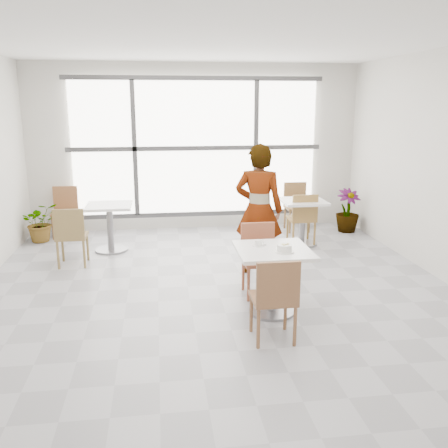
{
  "coord_description": "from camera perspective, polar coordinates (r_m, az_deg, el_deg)",
  "views": [
    {
      "loc": [
        -0.71,
        -5.48,
        2.3
      ],
      "look_at": [
        0.0,
        -0.3,
        1.0
      ],
      "focal_mm": 39.14,
      "sensor_mm": 36.0,
      "label": 1
    }
  ],
  "objects": [
    {
      "name": "chair_far",
      "position": [
        6.01,
        4.13,
        -3.5
      ],
      "size": [
        0.42,
        0.42,
        0.87
      ],
      "color": "#A35639",
      "rests_on": "ground"
    },
    {
      "name": "bg_chair_right_near",
      "position": [
        8.09,
        9.2,
        0.95
      ],
      "size": [
        0.42,
        0.42,
        0.87
      ],
      "rotation": [
        0.0,
        0.0,
        3.14
      ],
      "color": "olive",
      "rests_on": "ground"
    },
    {
      "name": "bg_chair_left_near",
      "position": [
        7.27,
        -17.47,
        -1.01
      ],
      "size": [
        0.42,
        0.42,
        0.87
      ],
      "rotation": [
        0.0,
        0.0,
        3.14
      ],
      "color": "olive",
      "rests_on": "ground"
    },
    {
      "name": "ceiling",
      "position": [
        5.57,
        -0.45,
        21.2
      ],
      "size": [
        7.0,
        7.0,
        0.0
      ],
      "primitive_type": "plane",
      "rotation": [
        3.14,
        0.0,
        0.0
      ],
      "color": "white",
      "rests_on": "ground"
    },
    {
      "name": "main_table",
      "position": [
        5.43,
        5.71,
        -5.19
      ],
      "size": [
        0.8,
        0.8,
        0.75
      ],
      "color": "white",
      "rests_on": "ground"
    },
    {
      "name": "wall_front",
      "position": [
        2.25,
        11.23,
        -7.21
      ],
      "size": [
        6.0,
        0.0,
        6.0
      ],
      "primitive_type": "plane",
      "rotation": [
        -1.57,
        0.0,
        0.0
      ],
      "color": "silver",
      "rests_on": "ground"
    },
    {
      "name": "chair_near",
      "position": [
        4.78,
        5.99,
        -8.24
      ],
      "size": [
        0.42,
        0.42,
        0.87
      ],
      "rotation": [
        0.0,
        0.0,
        3.14
      ],
      "color": "brown",
      "rests_on": "ground"
    },
    {
      "name": "window",
      "position": [
        8.98,
        -3.28,
        8.85
      ],
      "size": [
        4.6,
        0.07,
        2.52
      ],
      "color": "white",
      "rests_on": "ground"
    },
    {
      "name": "bg_table_left",
      "position": [
        7.91,
        -13.19,
        0.35
      ],
      "size": [
        0.7,
        0.7,
        0.75
      ],
      "color": "white",
      "rests_on": "ground"
    },
    {
      "name": "floor",
      "position": [
        5.98,
        -0.39,
        -8.64
      ],
      "size": [
        7.0,
        7.0,
        0.0
      ],
      "primitive_type": "plane",
      "color": "#9E9EA5",
      "rests_on": "ground"
    },
    {
      "name": "plant_left",
      "position": [
        8.83,
        -20.62,
        0.2
      ],
      "size": [
        0.76,
        0.72,
        0.67
      ],
      "primitive_type": "imported",
      "rotation": [
        0.0,
        0.0,
        0.42
      ],
      "color": "#44883A",
      "rests_on": "ground"
    },
    {
      "name": "bg_chair_right_far",
      "position": [
        9.12,
        8.42,
        2.45
      ],
      "size": [
        0.42,
        0.42,
        0.87
      ],
      "color": "brown",
      "rests_on": "ground"
    },
    {
      "name": "coffee_cup",
      "position": [
        5.45,
        4.04,
        -2.27
      ],
      "size": [
        0.16,
        0.13,
        0.07
      ],
      "color": "white",
      "rests_on": "main_table"
    },
    {
      "name": "bg_table_right",
      "position": [
        8.15,
        9.16,
        0.95
      ],
      "size": [
        0.7,
        0.7,
        0.75
      ],
      "color": "white",
      "rests_on": "ground"
    },
    {
      "name": "bg_chair_left_far",
      "position": [
        9.03,
        -18.07,
        1.79
      ],
      "size": [
        0.42,
        0.42,
        0.87
      ],
      "color": "brown",
      "rests_on": "ground"
    },
    {
      "name": "person",
      "position": [
        6.63,
        4.09,
        1.67
      ],
      "size": [
        0.76,
        0.62,
        1.78
      ],
      "primitive_type": "imported",
      "rotation": [
        0.0,
        0.0,
        2.8
      ],
      "color": "black",
      "rests_on": "ground"
    },
    {
      "name": "oatmeal_bowl",
      "position": [
        5.26,
        7.07,
        -2.8
      ],
      "size": [
        0.21,
        0.21,
        0.1
      ],
      "color": "white",
      "rests_on": "main_table"
    },
    {
      "name": "plant_right",
      "position": [
        9.17,
        14.23,
        1.54
      ],
      "size": [
        0.5,
        0.5,
        0.78
      ],
      "primitive_type": "imported",
      "rotation": [
        0.0,
        0.0,
        0.15
      ],
      "color": "#3A713A",
      "rests_on": "ground"
    },
    {
      "name": "wall_back",
      "position": [
        9.04,
        -3.31,
        8.88
      ],
      "size": [
        6.0,
        0.0,
        6.0
      ],
      "primitive_type": "plane",
      "rotation": [
        1.57,
        0.0,
        0.0
      ],
      "color": "silver",
      "rests_on": "ground"
    }
  ]
}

